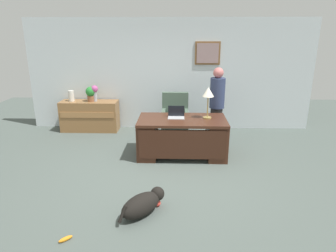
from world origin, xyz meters
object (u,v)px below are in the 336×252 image
at_px(credenza, 90,116).
at_px(vase_empty, 71,96).
at_px(vase_with_flowers, 95,91).
at_px(laptop, 176,115).
at_px(desk_lamp, 208,94).
at_px(desk, 182,136).
at_px(dog_toy_bone, 66,239).
at_px(armchair, 175,118).
at_px(person_standing, 217,105).
at_px(dog_toy_ball, 157,203).
at_px(potted_plant, 91,93).
at_px(dog_toy_plush, 134,203).
at_px(dog_lying, 143,204).

xyz_separation_m(credenza, vase_empty, (-0.42, 0.00, 0.50)).
bearing_deg(vase_with_flowers, laptop, -35.28).
bearing_deg(laptop, desk_lamp, -2.35).
bearing_deg(desk_lamp, desk, -168.98).
relative_size(credenza, dog_toy_bone, 8.07).
bearing_deg(armchair, person_standing, -15.28).
height_order(desk, credenza, desk).
xyz_separation_m(armchair, dog_toy_ball, (-0.22, -2.88, -0.42)).
distance_m(laptop, potted_plant, 2.52).
distance_m(desk, desk_lamp, 0.97).
distance_m(desk_lamp, dog_toy_plush, 2.56).
distance_m(person_standing, dog_toy_ball, 2.97).
xyz_separation_m(potted_plant, dog_toy_ball, (1.84, -3.37, -0.89)).
relative_size(desk_lamp, vase_empty, 2.35).
xyz_separation_m(desk, credenza, (-2.27, 1.53, -0.04)).
distance_m(vase_with_flowers, dog_toy_ball, 3.91).
distance_m(desk, potted_plant, 2.74).
distance_m(vase_with_flowers, potted_plant, 0.11).
relative_size(armchair, dog_toy_bone, 6.06).
relative_size(desk, vase_with_flowers, 4.40).
xyz_separation_m(dog_lying, dog_toy_plush, (-0.15, 0.22, -0.13)).
height_order(desk_lamp, dog_toy_plush, desk_lamp).
relative_size(dog_lying, vase_empty, 2.59).
bearing_deg(desk, dog_toy_ball, -101.34).
relative_size(armchair, dog_lying, 1.55).
xyz_separation_m(person_standing, dog_toy_bone, (-2.17, -3.40, -0.83)).
bearing_deg(desk_lamp, credenza, 152.60).
height_order(person_standing, dog_toy_bone, person_standing).
bearing_deg(dog_toy_plush, dog_toy_bone, -131.64).
xyz_separation_m(desk_lamp, vase_with_flowers, (-2.60, 1.43, -0.24)).
bearing_deg(dog_toy_bone, credenza, 101.71).
relative_size(dog_lying, dog_toy_plush, 3.54).
height_order(armchair, dog_toy_bone, armchair).
relative_size(armchair, laptop, 3.27).
height_order(person_standing, dog_toy_plush, person_standing).
relative_size(desk, armchair, 1.64).
distance_m(desk, vase_empty, 3.13).
height_order(armchair, potted_plant, potted_plant).
distance_m(armchair, person_standing, 1.01).
height_order(person_standing, potted_plant, person_standing).
relative_size(potted_plant, dog_toy_bone, 2.08).
relative_size(credenza, vase_empty, 5.35).
xyz_separation_m(person_standing, laptop, (-0.88, -0.67, -0.04)).
relative_size(armchair, vase_empty, 4.02).
bearing_deg(vase_with_flowers, dog_lying, -66.39).
bearing_deg(laptop, desk, -45.26).
bearing_deg(armchair, vase_empty, 169.01).
bearing_deg(person_standing, vase_empty, 167.87).
relative_size(dog_lying, dog_toy_ball, 6.64).
bearing_deg(dog_toy_ball, vase_empty, 124.57).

